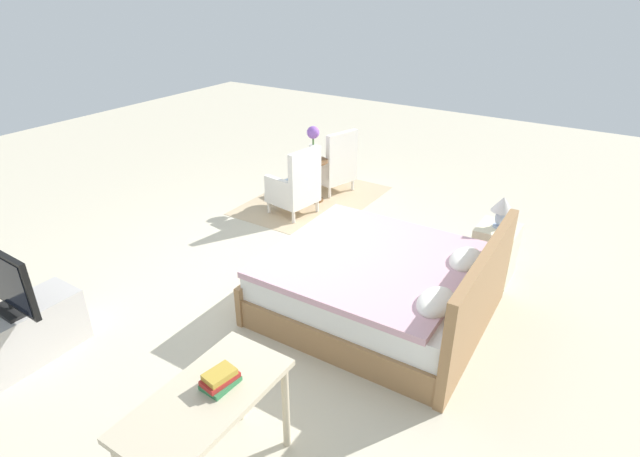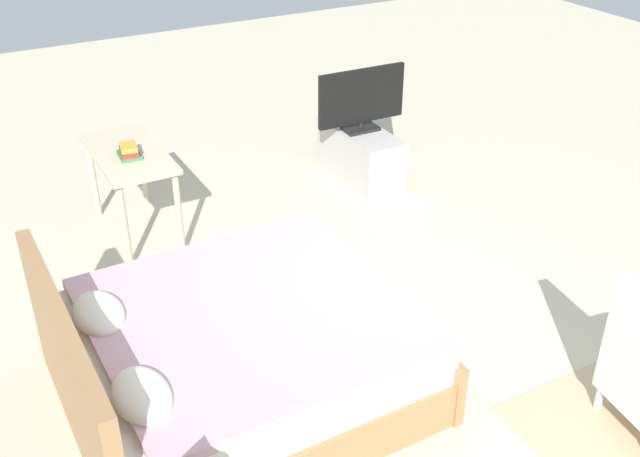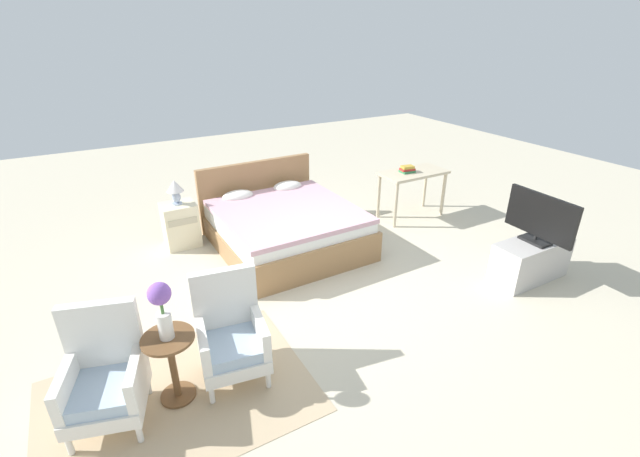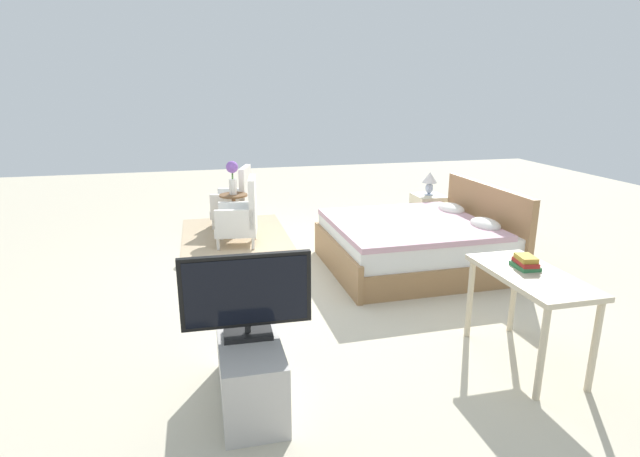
# 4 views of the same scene
# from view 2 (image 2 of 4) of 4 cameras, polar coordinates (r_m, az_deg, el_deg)

# --- Properties ---
(ground_plane) EXTENTS (16.00, 16.00, 0.00)m
(ground_plane) POSITION_cam_2_polar(r_m,az_deg,el_deg) (5.01, 5.25, -8.60)
(ground_plane) COLOR beige
(bed) EXTENTS (1.78, 1.99, 0.96)m
(bed) POSITION_cam_2_polar(r_m,az_deg,el_deg) (4.45, -6.63, -9.58)
(bed) COLOR #997047
(bed) RESTS_ON ground_plane
(tv_stand) EXTENTS (0.96, 0.40, 0.48)m
(tv_stand) POSITION_cam_2_polar(r_m,az_deg,el_deg) (6.99, 3.05, 5.67)
(tv_stand) COLOR #B7B2AD
(tv_stand) RESTS_ON ground_plane
(tv_flatscreen) EXTENTS (0.21, 0.85, 0.57)m
(tv_flatscreen) POSITION_cam_2_polar(r_m,az_deg,el_deg) (6.79, 3.17, 9.84)
(tv_flatscreen) COLOR black
(tv_flatscreen) RESTS_ON tv_stand
(vanity_desk) EXTENTS (1.04, 0.52, 0.74)m
(vanity_desk) POSITION_cam_2_polar(r_m,az_deg,el_deg) (6.07, -14.29, 4.78)
(vanity_desk) COLOR beige
(vanity_desk) RESTS_ON ground_plane
(book_stack) EXTENTS (0.23, 0.16, 0.10)m
(book_stack) POSITION_cam_2_polar(r_m,az_deg,el_deg) (5.90, -14.34, 5.71)
(book_stack) COLOR #337A47
(book_stack) RESTS_ON vanity_desk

